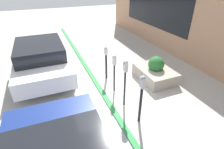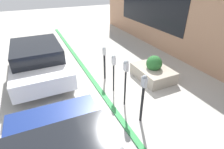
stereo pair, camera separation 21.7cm
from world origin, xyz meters
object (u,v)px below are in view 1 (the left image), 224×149
Objects in this scene: parking_meter_second at (125,75)px; parking_meter_fourth at (106,60)px; planter_box at (155,72)px; parking_meter_nearest at (141,94)px; parking_meter_middle at (114,67)px; parked_car_middle at (41,57)px.

parking_meter_second is 1.17× the size of parking_meter_fourth.
parking_meter_nearest is at bearing 135.64° from planter_box.
parking_meter_middle is (1.64, 0.05, 0.03)m from parking_meter_nearest.
parking_meter_fourth is (2.56, -0.00, -0.12)m from parking_meter_nearest.
planter_box is (1.76, -1.72, -0.61)m from parking_meter_nearest.
parking_meter_nearest is 0.33× the size of parked_car_middle.
parking_meter_middle is 1.04× the size of parking_meter_fourth.
parking_meter_middle is at bearing -1.20° from parking_meter_second.
parking_meter_second is at bearing 118.01° from planter_box.
parked_car_middle reaches higher than parking_meter_fourth.
parking_meter_nearest is 0.83m from parking_meter_second.
parked_car_middle is (2.19, 3.97, 0.40)m from planter_box.
parked_car_middle is (3.14, 2.18, -0.38)m from parking_meter_second.
parking_meter_second reaches higher than parked_car_middle.
parking_meter_second is at bearing 178.80° from parking_meter_middle.
parked_car_middle is at bearing 58.28° from parking_meter_fourth.
parking_meter_second is 0.98× the size of planter_box.
parking_meter_second is at bearing 4.96° from parking_meter_nearest.
planter_box is 4.55m from parked_car_middle.
parking_meter_middle is at bearing 176.48° from parking_meter_fourth.
parking_meter_second is 0.85m from parking_meter_middle.
planter_box is 0.36× the size of parked_car_middle.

